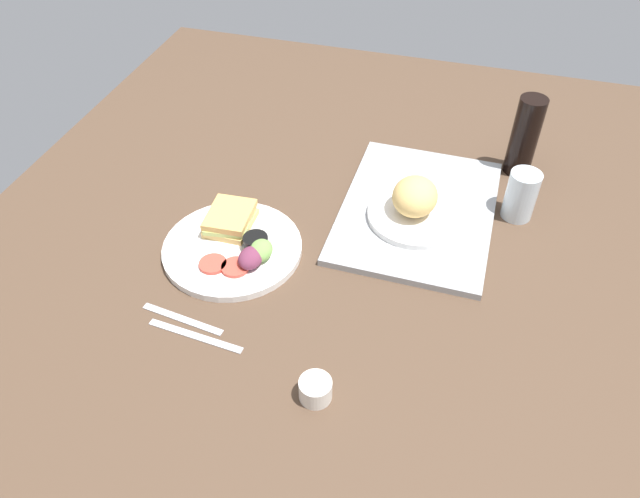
{
  "coord_description": "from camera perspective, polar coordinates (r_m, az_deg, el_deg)",
  "views": [
    {
      "loc": [
        87.01,
        27.76,
        88.19
      ],
      "look_at": [
        2.0,
        3.0,
        4.0
      ],
      "focal_mm": 34.09,
      "sensor_mm": 36.0,
      "label": 1
    }
  ],
  "objects": [
    {
      "name": "bread_plate_near",
      "position": [
        1.33,
        8.93,
        4.15
      ],
      "size": [
        21.05,
        21.05,
        9.09
      ],
      "color": "white",
      "rests_on": "serving_tray"
    },
    {
      "name": "drinking_glass",
      "position": [
        1.4,
        18.35,
        4.82
      ],
      "size": [
        6.75,
        6.75,
        11.39
      ],
      "primitive_type": "cylinder",
      "color": "silver",
      "rests_on": "ground_plane"
    },
    {
      "name": "ground_plane",
      "position": [
        1.28,
        -1.04,
        -0.93
      ],
      "size": [
        190.0,
        150.0,
        3.0
      ],
      "primitive_type": "cube",
      "color": "#4C3828"
    },
    {
      "name": "fork",
      "position": [
        1.17,
        -12.79,
        -6.4
      ],
      "size": [
        3.51,
        17.04,
        0.5
      ],
      "primitive_type": "cube",
      "rotation": [
        0.0,
        0.0,
        1.45
      ],
      "color": "#B7B7BC",
      "rests_on": "ground_plane"
    },
    {
      "name": "serving_tray",
      "position": [
        1.38,
        9.15,
        3.59
      ],
      "size": [
        45.48,
        33.65,
        1.6
      ],
      "primitive_type": "cube",
      "rotation": [
        0.0,
        0.0,
        -0.01
      ],
      "color": "#9EA0A3",
      "rests_on": "ground_plane"
    },
    {
      "name": "espresso_cup",
      "position": [
        1.03,
        -0.43,
        -13.05
      ],
      "size": [
        5.6,
        5.6,
        4.0
      ],
      "primitive_type": "cylinder",
      "color": "silver",
      "rests_on": "ground_plane"
    },
    {
      "name": "knife",
      "position": [
        1.14,
        -11.63,
        -7.97
      ],
      "size": [
        2.98,
        19.05,
        0.5
      ],
      "primitive_type": "cube",
      "rotation": [
        0.0,
        0.0,
        1.49
      ],
      "color": "#B7B7BC",
      "rests_on": "ground_plane"
    },
    {
      "name": "soda_bottle",
      "position": [
        1.52,
        18.66,
        10.0
      ],
      "size": [
        6.4,
        6.4,
        19.52
      ],
      "primitive_type": "cylinder",
      "color": "black",
      "rests_on": "ground_plane"
    },
    {
      "name": "plate_with_salad",
      "position": [
        1.28,
        -7.97,
        0.51
      ],
      "size": [
        29.07,
        29.07,
        5.4
      ],
      "color": "white",
      "rests_on": "ground_plane"
    }
  ]
}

